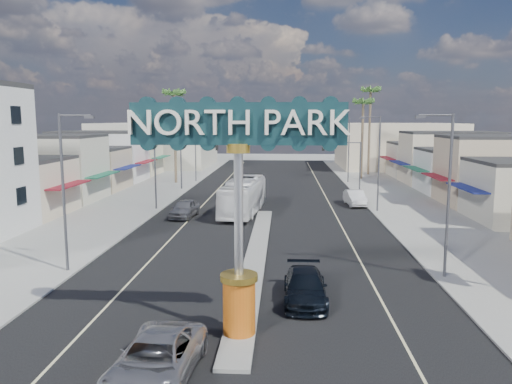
# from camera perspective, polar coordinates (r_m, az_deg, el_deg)

# --- Properties ---
(ground) EXTENTS (160.00, 160.00, 0.00)m
(ground) POSITION_cam_1_polar(r_m,az_deg,el_deg) (47.81, 1.08, -2.16)
(ground) COLOR gray
(ground) RESTS_ON ground
(road) EXTENTS (20.00, 120.00, 0.01)m
(road) POSITION_cam_1_polar(r_m,az_deg,el_deg) (47.81, 1.08, -2.16)
(road) COLOR black
(road) RESTS_ON ground
(median_island) EXTENTS (1.30, 30.00, 0.16)m
(median_island) POSITION_cam_1_polar(r_m,az_deg,el_deg) (32.20, -0.00, -7.19)
(median_island) COLOR gray
(median_island) RESTS_ON ground
(sidewalk_left) EXTENTS (8.00, 120.00, 0.12)m
(sidewalk_left) POSITION_cam_1_polar(r_m,az_deg,el_deg) (50.30, -15.08, -1.86)
(sidewalk_left) COLOR gray
(sidewalk_left) RESTS_ON ground
(sidewalk_right) EXTENTS (8.00, 120.00, 0.12)m
(sidewalk_right) POSITION_cam_1_polar(r_m,az_deg,el_deg) (49.32, 17.57, -2.16)
(sidewalk_right) COLOR gray
(sidewalk_right) RESTS_ON ground
(storefront_row_left) EXTENTS (12.00, 42.00, 6.00)m
(storefront_row_left) POSITION_cam_1_polar(r_m,az_deg,el_deg) (65.52, -19.95, 2.82)
(storefront_row_left) COLOR beige
(storefront_row_left) RESTS_ON ground
(storefront_row_right) EXTENTS (12.00, 42.00, 6.00)m
(storefront_row_right) POSITION_cam_1_polar(r_m,az_deg,el_deg) (64.23, 23.50, 2.53)
(storefront_row_right) COLOR #B7B29E
(storefront_row_right) RESTS_ON ground
(backdrop_far_left) EXTENTS (20.00, 20.00, 8.00)m
(backdrop_far_left) POSITION_cam_1_polar(r_m,az_deg,el_deg) (95.12, -11.29, 5.31)
(backdrop_far_left) COLOR #B7B29E
(backdrop_far_left) RESTS_ON ground
(backdrop_far_right) EXTENTS (20.00, 20.00, 8.00)m
(backdrop_far_right) POSITION_cam_1_polar(r_m,az_deg,el_deg) (94.31, 15.69, 5.14)
(backdrop_far_right) COLOR beige
(backdrop_far_right) RESTS_ON ground
(gateway_sign) EXTENTS (8.20, 1.50, 9.15)m
(gateway_sign) POSITION_cam_1_polar(r_m,az_deg,el_deg) (19.24, -2.01, 0.09)
(gateway_sign) COLOR #DE5711
(gateway_sign) RESTS_ON median_island
(traffic_signal_left) EXTENTS (5.09, 0.45, 6.00)m
(traffic_signal_left) POSITION_cam_1_polar(r_m,az_deg,el_deg) (62.11, -6.94, 4.17)
(traffic_signal_left) COLOR #47474C
(traffic_signal_left) RESTS_ON ground
(traffic_signal_right) EXTENTS (5.09, 0.45, 6.00)m
(traffic_signal_right) POSITION_cam_1_polar(r_m,az_deg,el_deg) (61.59, 10.18, 4.06)
(traffic_signal_right) COLOR #47474C
(traffic_signal_right) RESTS_ON ground
(streetlight_l_near) EXTENTS (2.03, 0.22, 9.00)m
(streetlight_l_near) POSITION_cam_1_polar(r_m,az_deg,el_deg) (29.82, -20.91, 0.80)
(streetlight_l_near) COLOR #47474C
(streetlight_l_near) RESTS_ON ground
(streetlight_l_mid) EXTENTS (2.03, 0.22, 9.00)m
(streetlight_l_mid) POSITION_cam_1_polar(r_m,az_deg,el_deg) (48.67, -11.30, 3.88)
(streetlight_l_mid) COLOR #47474C
(streetlight_l_mid) RESTS_ON ground
(streetlight_l_far) EXTENTS (2.03, 0.22, 9.00)m
(streetlight_l_far) POSITION_cam_1_polar(r_m,az_deg,el_deg) (70.14, -6.81, 5.28)
(streetlight_l_far) COLOR #47474C
(streetlight_l_far) RESTS_ON ground
(streetlight_r_near) EXTENTS (2.03, 0.22, 9.00)m
(streetlight_r_near) POSITION_cam_1_polar(r_m,az_deg,el_deg) (28.58, 20.89, 0.49)
(streetlight_r_near) COLOR #47474C
(streetlight_r_near) RESTS_ON ground
(streetlight_r_mid) EXTENTS (2.03, 0.22, 9.00)m
(streetlight_r_mid) POSITION_cam_1_polar(r_m,az_deg,el_deg) (47.92, 13.69, 3.74)
(streetlight_r_mid) COLOR #47474C
(streetlight_r_mid) RESTS_ON ground
(streetlight_r_far) EXTENTS (2.03, 0.22, 9.00)m
(streetlight_r_far) POSITION_cam_1_polar(r_m,az_deg,el_deg) (69.62, 10.43, 5.18)
(streetlight_r_far) COLOR #47474C
(streetlight_r_far) RESTS_ON ground
(palm_left_far) EXTENTS (2.60, 2.60, 13.10)m
(palm_left_far) POSITION_cam_1_polar(r_m,az_deg,el_deg) (68.65, -9.34, 10.54)
(palm_left_far) COLOR brown
(palm_left_far) RESTS_ON ground
(palm_right_mid) EXTENTS (2.60, 2.60, 12.10)m
(palm_right_mid) POSITION_cam_1_polar(r_m,az_deg,el_deg) (73.87, 12.16, 9.60)
(palm_right_mid) COLOR brown
(palm_right_mid) RESTS_ON ground
(palm_right_far) EXTENTS (2.60, 2.60, 14.10)m
(palm_right_far) POSITION_cam_1_polar(r_m,az_deg,el_deg) (80.18, 12.97, 10.73)
(palm_right_far) COLOR brown
(palm_right_far) RESTS_ON ground
(suv_left) EXTENTS (2.86, 5.62, 1.52)m
(suv_left) POSITION_cam_1_polar(r_m,az_deg,el_deg) (17.79, -11.38, -18.28)
(suv_left) COLOR #A4A3A8
(suv_left) RESTS_ON ground
(suv_right) EXTENTS (2.03, 4.97, 1.44)m
(suv_right) POSITION_cam_1_polar(r_m,az_deg,el_deg) (24.43, 5.63, -10.74)
(suv_right) COLOR black
(suv_right) RESTS_ON ground
(car_parked_left) EXTENTS (2.35, 4.83, 1.59)m
(car_parked_left) POSITION_cam_1_polar(r_m,az_deg,el_deg) (44.95, -8.17, -1.89)
(car_parked_left) COLOR slate
(car_parked_left) RESTS_ON ground
(car_parked_right) EXTENTS (2.00, 4.79, 1.54)m
(car_parked_right) POSITION_cam_1_polar(r_m,az_deg,el_deg) (51.70, 11.25, -0.66)
(car_parked_right) COLOR silver
(car_parked_right) RESTS_ON ground
(city_bus) EXTENTS (3.71, 11.71, 3.21)m
(city_bus) POSITION_cam_1_polar(r_m,az_deg,el_deg) (46.42, -1.44, -0.47)
(city_bus) COLOR white
(city_bus) RESTS_ON ground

